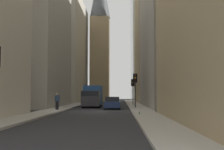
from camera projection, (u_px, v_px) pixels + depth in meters
name	position (u px, v px, depth m)	size (l,w,h in m)	color
ground_plane	(97.00, 112.00, 27.73)	(135.00, 135.00, 0.00)	#262628
sidewalk_right	(52.00, 111.00, 27.87)	(90.00, 2.20, 0.14)	#A8A399
sidewalk_left	(142.00, 111.00, 27.59)	(90.00, 2.20, 0.14)	#A8A399
building_left_midfar	(182.00, 15.00, 37.14)	(19.80, 10.50, 24.53)	gray
building_left_far	(161.00, 34.00, 56.52)	(17.18, 10.00, 27.62)	#9E8966
building_right_far	(59.00, 51.00, 58.49)	(19.41, 10.00, 21.39)	beige
church_spire	(100.00, 28.00, 65.88)	(4.82, 4.82, 33.01)	#9E8966
delivery_truck	(93.00, 96.00, 37.33)	(6.46, 2.25, 2.84)	#285699
sedan_navy	(113.00, 103.00, 32.91)	(4.30, 1.78, 1.42)	navy
traffic_light_midblock	(135.00, 82.00, 33.53)	(0.43, 0.52, 4.08)	black
traffic_light_far_junction	(133.00, 86.00, 42.59)	(0.43, 0.52, 3.88)	black
pedestrian	(57.00, 100.00, 28.78)	(0.26, 0.44, 1.73)	black
discarded_bottle	(139.00, 113.00, 22.19)	(0.07, 0.07, 0.27)	#236033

